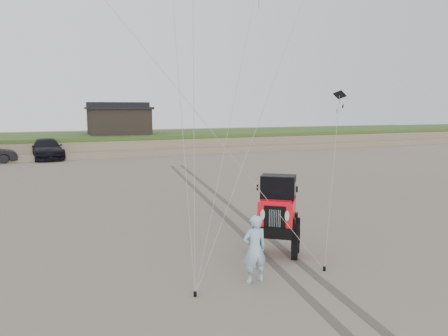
{
  "coord_description": "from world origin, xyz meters",
  "views": [
    {
      "loc": [
        -5.42,
        -9.9,
        4.55
      ],
      "look_at": [
        -0.08,
        3.0,
        2.6
      ],
      "focal_mm": 35.0,
      "sensor_mm": 36.0,
      "label": 1
    }
  ],
  "objects_px": {
    "truck_c": "(47,149)",
    "jeep": "(277,224)",
    "man": "(255,249)",
    "cabin": "(119,120)"
  },
  "relations": [
    {
      "from": "truck_c",
      "to": "jeep",
      "type": "height_order",
      "value": "jeep"
    },
    {
      "from": "truck_c",
      "to": "man",
      "type": "bearing_deg",
      "value": -87.03
    },
    {
      "from": "cabin",
      "to": "jeep",
      "type": "bearing_deg",
      "value": -91.5
    },
    {
      "from": "truck_c",
      "to": "man",
      "type": "height_order",
      "value": "man"
    },
    {
      "from": "truck_c",
      "to": "jeep",
      "type": "distance_m",
      "value": 30.82
    },
    {
      "from": "jeep",
      "to": "truck_c",
      "type": "bearing_deg",
      "value": 138.5
    },
    {
      "from": "truck_c",
      "to": "jeep",
      "type": "xyz_separation_m",
      "value": [
        6.29,
        -30.17,
        0.1
      ]
    },
    {
      "from": "jeep",
      "to": "cabin",
      "type": "bearing_deg",
      "value": 125.23
    },
    {
      "from": "cabin",
      "to": "truck_c",
      "type": "xyz_separation_m",
      "value": [
        -7.22,
        -5.3,
        -2.34
      ]
    },
    {
      "from": "truck_c",
      "to": "man",
      "type": "relative_size",
      "value": 3.42
    }
  ]
}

